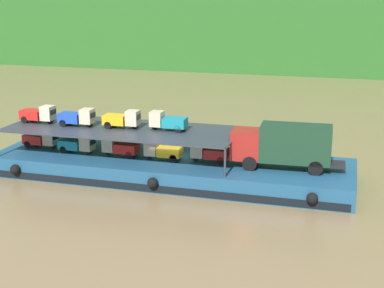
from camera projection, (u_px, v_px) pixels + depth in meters
The scene contains 13 objects.
ground_plane at pixel (170, 177), 41.77m from camera, with size 400.00×400.00×0.00m, color olive.
cargo_barge at pixel (170, 168), 41.55m from camera, with size 26.68×7.85×1.50m.
covered_lorry at pixel (284, 145), 38.52m from camera, with size 7.92×2.56×3.10m.
cargo_rack at pixel (122, 129), 41.87m from camera, with size 17.48×6.46×2.00m.
mini_truck_lower_stern at pixel (42, 139), 44.07m from camera, with size 2.78×1.28×1.38m.
mini_truck_lower_aft at pixel (78, 144), 42.57m from camera, with size 2.79×1.28×1.38m.
mini_truck_lower_mid at pixel (120, 147), 41.81m from camera, with size 2.77×1.24×1.38m.
mini_truck_lower_fore at pixel (162, 150), 40.88m from camera, with size 2.77×1.25×1.38m.
mini_truck_lower_bow at pixel (209, 152), 40.39m from camera, with size 2.78×1.27×1.38m.
mini_truck_upper_stern at pixel (39, 114), 43.47m from camera, with size 2.78×1.27×1.38m.
mini_truck_upper_mid at pixel (77, 117), 42.39m from camera, with size 2.75×1.21×1.38m.
mini_truck_upper_fore at pixel (122, 119), 41.77m from camera, with size 2.76×1.23×1.38m.
mini_truck_upper_bow at pixel (168, 121), 41.09m from camera, with size 2.74×1.20×1.38m.
Camera 1 is at (12.47, -37.63, 13.50)m, focal length 52.28 mm.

